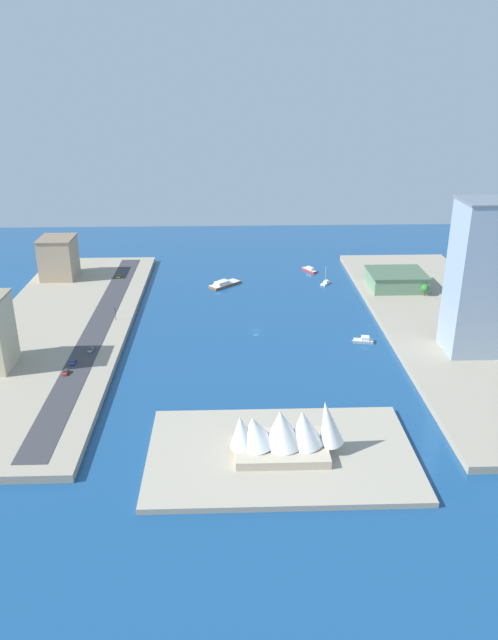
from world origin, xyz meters
TOP-DOWN VIEW (x-y plane):
  - ground_plane at (0.00, 0.00)m, footprint 440.00×440.00m
  - quay_west at (-98.24, 0.00)m, footprint 70.00×240.00m
  - quay_east at (98.24, 0.00)m, footprint 70.00×240.00m
  - peninsula_point at (-3.67, 107.91)m, footprint 89.91×55.63m
  - road_strip at (78.58, 0.00)m, footprint 11.90×228.00m
  - tugboat_red at (-38.93, -94.92)m, footprint 9.09×12.62m
  - sailboat_small_white at (-45.53, -68.98)m, footprint 6.83×8.12m
  - yacht_sleek_gray at (-50.94, 16.53)m, footprint 10.63×5.41m
  - barge_flat_brown at (16.26, -68.11)m, footprint 20.22×19.40m
  - tower_tall_glass at (-95.14, 33.02)m, footprint 23.72×22.09m
  - apartment_midrise_tan at (116.54, -79.31)m, footprint 20.33×23.62m
  - terminal_long_green at (-84.20, -53.20)m, footprint 32.35×28.69m
  - taxi_yellow_cab at (80.74, -77.15)m, footprint 2.10×5.21m
  - hatchback_blue at (81.24, 40.81)m, footprint 2.07×4.38m
  - sedan_silver at (76.22, 28.56)m, footprint 1.92×4.50m
  - pickup_red at (82.10, 50.42)m, footprint 1.97×4.72m
  - traffic_light_waterfront at (71.11, -8.65)m, footprint 0.36×0.36m
  - opera_landmark at (-3.98, 107.91)m, footprint 39.48×21.16m
  - park_tree_cluster at (-93.36, -47.06)m, footprint 11.90×19.57m

SIDE VIEW (x-z plane):
  - ground_plane at x=0.00m, z-range 0.00..0.00m
  - sailboat_small_white at x=-45.53m, z-range -4.79..6.55m
  - peninsula_point at x=-3.67m, z-range 0.00..2.00m
  - tugboat_red at x=-38.93m, z-range -0.43..2.60m
  - yacht_sleek_gray at x=-50.94m, z-range -0.42..2.77m
  - barge_flat_brown at x=16.26m, z-range -0.51..2.93m
  - quay_west at x=-98.24m, z-range 0.00..3.02m
  - quay_east at x=98.24m, z-range 0.00..3.02m
  - road_strip at x=78.58m, z-range 3.02..3.17m
  - hatchback_blue at x=81.24m, z-range 3.17..4.61m
  - sedan_silver at x=76.22m, z-range 3.17..4.63m
  - taxi_yellow_cab at x=80.74m, z-range 3.15..4.74m
  - pickup_red at x=82.10m, z-range 3.15..4.76m
  - traffic_light_waterfront at x=71.11m, z-range 4.11..10.61m
  - terminal_long_green at x=-84.20m, z-range 3.05..12.62m
  - park_tree_cluster at x=-93.36m, z-range 3.84..13.28m
  - opera_landmark at x=-3.98m, z-range -0.22..19.57m
  - apartment_midrise_tan at x=116.54m, z-range 3.05..27.85m
  - tower_tall_glass at x=-95.14m, z-range 3.05..71.54m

